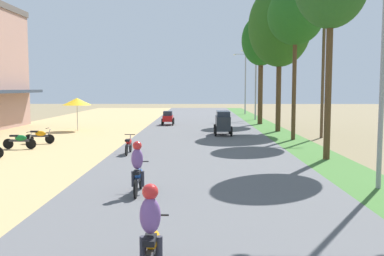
{
  "coord_description": "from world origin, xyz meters",
  "views": [
    {
      "loc": [
        -0.16,
        -1.77,
        3.36
      ],
      "look_at": [
        -0.46,
        20.16,
        1.34
      ],
      "focal_mm": 40.95,
      "sensor_mm": 36.0,
      "label": 1
    }
  ],
  "objects_px": {
    "streetlamp_near": "(384,40)",
    "car_hatchback_red": "(168,117)",
    "median_tree_fourth": "(280,26)",
    "utility_pole_near": "(323,75)",
    "motorbike_ahead_fourth": "(138,169)",
    "streetlamp_far": "(245,79)",
    "median_tree_third": "(296,16)",
    "streetlamp_mid": "(256,79)",
    "parked_motorbike_sixth": "(20,140)",
    "median_tree_fifth": "(261,41)",
    "vendor_umbrella": "(77,102)",
    "parked_motorbike_seventh": "(40,135)",
    "motorbike_ahead_fifth": "(129,144)",
    "car_van_charcoal": "(223,122)",
    "motorbike_ahead_third": "(151,233)"
  },
  "relations": [
    {
      "from": "motorbike_ahead_fourth",
      "to": "motorbike_ahead_fifth",
      "type": "xyz_separation_m",
      "value": [
        -1.6,
        8.24,
        -0.28
      ]
    },
    {
      "from": "parked_motorbike_sixth",
      "to": "streetlamp_mid",
      "type": "relative_size",
      "value": 0.25
    },
    {
      "from": "car_van_charcoal",
      "to": "streetlamp_far",
      "type": "bearing_deg",
      "value": 80.41
    },
    {
      "from": "parked_motorbike_seventh",
      "to": "utility_pole_near",
      "type": "height_order",
      "value": "utility_pole_near"
    },
    {
      "from": "vendor_umbrella",
      "to": "car_hatchback_red",
      "type": "xyz_separation_m",
      "value": [
        6.66,
        5.15,
        -1.56
      ]
    },
    {
      "from": "car_van_charcoal",
      "to": "motorbike_ahead_fifth",
      "type": "height_order",
      "value": "car_van_charcoal"
    },
    {
      "from": "parked_motorbike_seventh",
      "to": "median_tree_fifth",
      "type": "bearing_deg",
      "value": 43.7
    },
    {
      "from": "motorbike_ahead_third",
      "to": "motorbike_ahead_fifth",
      "type": "distance_m",
      "value": 14.42
    },
    {
      "from": "streetlamp_mid",
      "to": "median_tree_fifth",
      "type": "bearing_deg",
      "value": -92.96
    },
    {
      "from": "streetlamp_near",
      "to": "motorbike_ahead_fourth",
      "type": "xyz_separation_m",
      "value": [
        -7.82,
        -0.99,
        -4.02
      ]
    },
    {
      "from": "median_tree_third",
      "to": "median_tree_fourth",
      "type": "height_order",
      "value": "median_tree_fourth"
    },
    {
      "from": "median_tree_fourth",
      "to": "motorbike_ahead_fifth",
      "type": "relative_size",
      "value": 6.08
    },
    {
      "from": "streetlamp_far",
      "to": "motorbike_ahead_fifth",
      "type": "height_order",
      "value": "streetlamp_far"
    },
    {
      "from": "car_van_charcoal",
      "to": "motorbike_ahead_fourth",
      "type": "relative_size",
      "value": 1.34
    },
    {
      "from": "vendor_umbrella",
      "to": "motorbike_ahead_fourth",
      "type": "relative_size",
      "value": 1.4
    },
    {
      "from": "streetlamp_near",
      "to": "car_hatchback_red",
      "type": "relative_size",
      "value": 4.21
    },
    {
      "from": "median_tree_fourth",
      "to": "utility_pole_near",
      "type": "distance_m",
      "value": 5.8
    },
    {
      "from": "parked_motorbike_sixth",
      "to": "streetlamp_mid",
      "type": "bearing_deg",
      "value": 54.89
    },
    {
      "from": "motorbike_ahead_fourth",
      "to": "motorbike_ahead_fifth",
      "type": "distance_m",
      "value": 8.4
    },
    {
      "from": "median_tree_fifth",
      "to": "streetlamp_mid",
      "type": "relative_size",
      "value": 1.35
    },
    {
      "from": "streetlamp_near",
      "to": "median_tree_third",
      "type": "bearing_deg",
      "value": 89.48
    },
    {
      "from": "vendor_umbrella",
      "to": "car_van_charcoal",
      "type": "distance_m",
      "value": 11.59
    },
    {
      "from": "vendor_umbrella",
      "to": "streetlamp_far",
      "type": "distance_m",
      "value": 26.74
    },
    {
      "from": "car_hatchback_red",
      "to": "motorbike_ahead_fifth",
      "type": "xyz_separation_m",
      "value": [
        -0.79,
        -17.2,
        -0.17
      ]
    },
    {
      "from": "utility_pole_near",
      "to": "motorbike_ahead_fourth",
      "type": "height_order",
      "value": "utility_pole_near"
    },
    {
      "from": "parked_motorbike_seventh",
      "to": "motorbike_ahead_fifth",
      "type": "height_order",
      "value": "motorbike_ahead_fifth"
    },
    {
      "from": "parked_motorbike_sixth",
      "to": "median_tree_fifth",
      "type": "relative_size",
      "value": 0.18
    },
    {
      "from": "median_tree_third",
      "to": "car_hatchback_red",
      "type": "distance_m",
      "value": 15.65
    },
    {
      "from": "parked_motorbike_seventh",
      "to": "vendor_umbrella",
      "type": "bearing_deg",
      "value": 89.6
    },
    {
      "from": "median_tree_third",
      "to": "motorbike_ahead_fifth",
      "type": "bearing_deg",
      "value": -146.44
    },
    {
      "from": "utility_pole_near",
      "to": "car_van_charcoal",
      "type": "bearing_deg",
      "value": 171.63
    },
    {
      "from": "median_tree_fourth",
      "to": "car_hatchback_red",
      "type": "xyz_separation_m",
      "value": [
        -8.77,
        5.45,
        -7.19
      ]
    },
    {
      "from": "streetlamp_near",
      "to": "car_van_charcoal",
      "type": "relative_size",
      "value": 3.5
    },
    {
      "from": "parked_motorbike_seventh",
      "to": "vendor_umbrella",
      "type": "xyz_separation_m",
      "value": [
        0.06,
        7.96,
        1.75
      ]
    },
    {
      "from": "streetlamp_near",
      "to": "car_hatchback_red",
      "type": "xyz_separation_m",
      "value": [
        -8.63,
        24.45,
        -4.13
      ]
    },
    {
      "from": "parked_motorbike_sixth",
      "to": "motorbike_ahead_fourth",
      "type": "xyz_separation_m",
      "value": [
        7.77,
        -10.03,
        0.3
      ]
    },
    {
      "from": "streetlamp_near",
      "to": "car_hatchback_red",
      "type": "height_order",
      "value": "streetlamp_near"
    },
    {
      "from": "median_tree_third",
      "to": "streetlamp_mid",
      "type": "relative_size",
      "value": 1.32
    },
    {
      "from": "median_tree_fourth",
      "to": "streetlamp_far",
      "type": "height_order",
      "value": "median_tree_fourth"
    },
    {
      "from": "parked_motorbike_seventh",
      "to": "streetlamp_near",
      "type": "distance_m",
      "value": 19.57
    },
    {
      "from": "motorbike_ahead_third",
      "to": "car_van_charcoal",
      "type": "bearing_deg",
      "value": 83.7
    },
    {
      "from": "median_tree_fourth",
      "to": "motorbike_ahead_third",
      "type": "height_order",
      "value": "median_tree_fourth"
    },
    {
      "from": "motorbike_ahead_fifth",
      "to": "car_van_charcoal",
      "type": "bearing_deg",
      "value": 59.57
    },
    {
      "from": "median_tree_fourth",
      "to": "median_tree_third",
      "type": "bearing_deg",
      "value": -90.13
    },
    {
      "from": "median_tree_fifth",
      "to": "median_tree_third",
      "type": "bearing_deg",
      "value": -88.08
    },
    {
      "from": "streetlamp_near",
      "to": "utility_pole_near",
      "type": "xyz_separation_m",
      "value": [
        2.35,
        15.12,
        -0.64
      ]
    },
    {
      "from": "streetlamp_far",
      "to": "motorbike_ahead_third",
      "type": "xyz_separation_m",
      "value": [
        -6.77,
        -48.04,
        -3.63
      ]
    },
    {
      "from": "parked_motorbike_sixth",
      "to": "median_tree_fourth",
      "type": "relative_size",
      "value": 0.16
    },
    {
      "from": "parked_motorbike_sixth",
      "to": "car_van_charcoal",
      "type": "bearing_deg",
      "value": 31.79
    },
    {
      "from": "median_tree_third",
      "to": "median_tree_fifth",
      "type": "xyz_separation_m",
      "value": [
        -0.41,
        12.15,
        -0.28
      ]
    }
  ]
}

